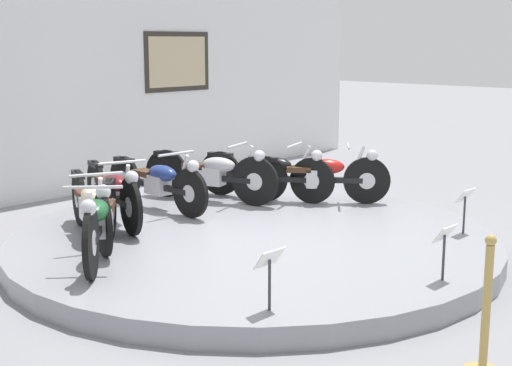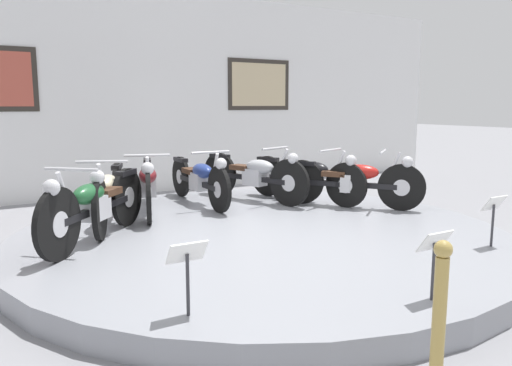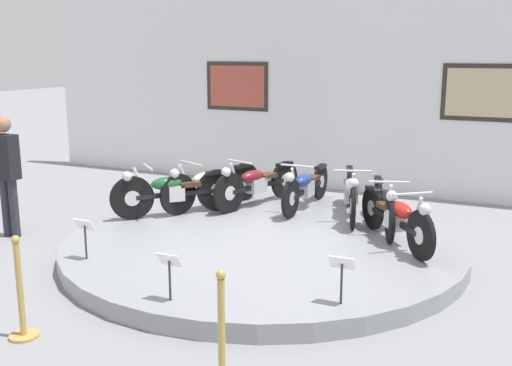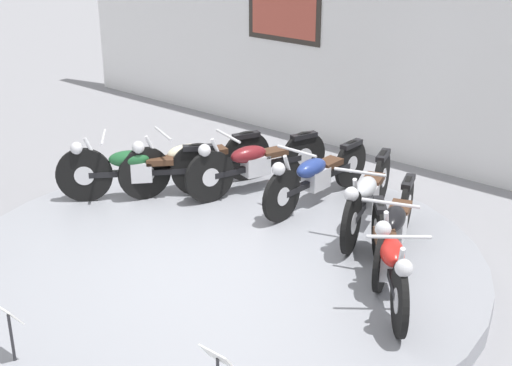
% 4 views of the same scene
% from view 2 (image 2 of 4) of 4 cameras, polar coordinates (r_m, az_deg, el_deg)
% --- Properties ---
extents(ground_plane, '(60.00, 60.00, 0.00)m').
position_cam_2_polar(ground_plane, '(5.66, 0.65, -7.43)').
color(ground_plane, gray).
extents(display_platform, '(5.41, 5.41, 0.21)m').
position_cam_2_polar(display_platform, '(5.63, 0.65, -6.39)').
color(display_platform, gray).
rests_on(display_platform, ground_plane).
extents(back_wall, '(14.00, 0.22, 3.61)m').
position_cam_2_polar(back_wall, '(9.26, -13.05, 10.05)').
color(back_wall, white).
rests_on(back_wall, ground_plane).
extents(motorcycle_green, '(1.40, 1.53, 0.81)m').
position_cam_2_polar(motorcycle_green, '(5.29, -17.97, -2.25)').
color(motorcycle_green, black).
rests_on(motorcycle_green, display_platform).
extents(motorcycle_cream, '(0.83, 1.86, 0.80)m').
position_cam_2_polar(motorcycle_cream, '(5.96, -16.45, -1.02)').
color(motorcycle_cream, black).
rests_on(motorcycle_cream, display_platform).
extents(motorcycle_maroon, '(0.73, 1.91, 0.80)m').
position_cam_2_polar(motorcycle_maroon, '(6.55, -12.25, -0.00)').
color(motorcycle_maroon, black).
rests_on(motorcycle_maroon, display_platform).
extents(motorcycle_blue, '(0.54, 1.96, 0.78)m').
position_cam_2_polar(motorcycle_blue, '(6.98, -6.46, 0.57)').
color(motorcycle_blue, black).
rests_on(motorcycle_blue, display_platform).
extents(motorcycle_silver, '(0.73, 1.92, 0.80)m').
position_cam_2_polar(motorcycle_silver, '(7.20, -0.16, 1.03)').
color(motorcycle_silver, black).
rests_on(motorcycle_silver, display_platform).
extents(motorcycle_black, '(0.76, 1.86, 0.78)m').
position_cam_2_polar(motorcycle_black, '(7.16, 5.89, 0.81)').
color(motorcycle_black, black).
rests_on(motorcycle_black, display_platform).
extents(motorcycle_red, '(1.27, 1.57, 0.78)m').
position_cam_2_polar(motorcycle_red, '(6.87, 11.07, 0.36)').
color(motorcycle_red, black).
rests_on(motorcycle_red, display_platform).
extents(info_placard_front_left, '(0.26, 0.11, 0.51)m').
position_cam_2_polar(info_placard_front_left, '(3.32, -7.86, -8.96)').
color(info_placard_front_left, '#333338').
rests_on(info_placard_front_left, display_platform).
extents(info_placard_front_centre, '(0.26, 0.11, 0.51)m').
position_cam_2_polar(info_placard_front_centre, '(3.77, 19.71, -7.25)').
color(info_placard_front_centre, '#333338').
rests_on(info_placard_front_centre, display_platform).
extents(info_placard_front_right, '(0.26, 0.11, 0.51)m').
position_cam_2_polar(info_placard_front_right, '(5.40, 25.52, -2.79)').
color(info_placard_front_right, '#333338').
rests_on(info_placard_front_right, display_platform).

